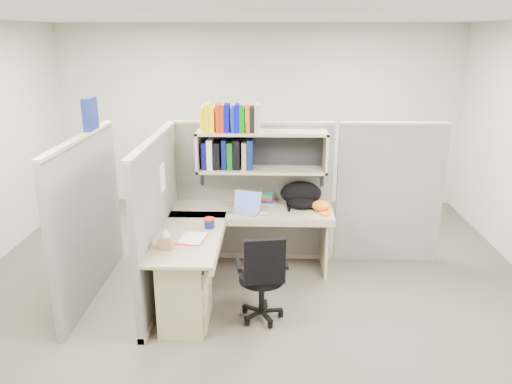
{
  "coord_description": "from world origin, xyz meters",
  "views": [
    {
      "loc": [
        0.21,
        -4.54,
        2.55
      ],
      "look_at": [
        0.05,
        0.25,
        1.02
      ],
      "focal_mm": 35.0,
      "sensor_mm": 36.0,
      "label": 1
    }
  ],
  "objects_px": {
    "laptop": "(244,203)",
    "backpack": "(301,195)",
    "desk": "(206,267)",
    "task_chair": "(262,291)",
    "snack_canister": "(209,223)"
  },
  "relations": [
    {
      "from": "desk",
      "to": "task_chair",
      "type": "xyz_separation_m",
      "value": [
        0.54,
        -0.2,
        -0.13
      ]
    },
    {
      "from": "backpack",
      "to": "task_chair",
      "type": "height_order",
      "value": "backpack"
    },
    {
      "from": "snack_canister",
      "to": "task_chair",
      "type": "height_order",
      "value": "task_chair"
    },
    {
      "from": "task_chair",
      "to": "desk",
      "type": "bearing_deg",
      "value": 159.92
    },
    {
      "from": "laptop",
      "to": "snack_canister",
      "type": "xyz_separation_m",
      "value": [
        -0.32,
        -0.44,
        -0.06
      ]
    },
    {
      "from": "desk",
      "to": "snack_canister",
      "type": "distance_m",
      "value": 0.45
    },
    {
      "from": "backpack",
      "to": "snack_canister",
      "type": "relative_size",
      "value": 4.38
    },
    {
      "from": "task_chair",
      "to": "laptop",
      "type": "bearing_deg",
      "value": 103.06
    },
    {
      "from": "laptop",
      "to": "backpack",
      "type": "height_order",
      "value": "backpack"
    },
    {
      "from": "desk",
      "to": "snack_canister",
      "type": "relative_size",
      "value": 16.81
    },
    {
      "from": "task_chair",
      "to": "backpack",
      "type": "bearing_deg",
      "value": 70.63
    },
    {
      "from": "laptop",
      "to": "backpack",
      "type": "xyz_separation_m",
      "value": [
        0.62,
        0.23,
        0.02
      ]
    },
    {
      "from": "laptop",
      "to": "backpack",
      "type": "distance_m",
      "value": 0.66
    },
    {
      "from": "snack_canister",
      "to": "backpack",
      "type": "bearing_deg",
      "value": 35.47
    },
    {
      "from": "desk",
      "to": "snack_canister",
      "type": "xyz_separation_m",
      "value": [
        0.01,
        0.28,
        0.34
      ]
    }
  ]
}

